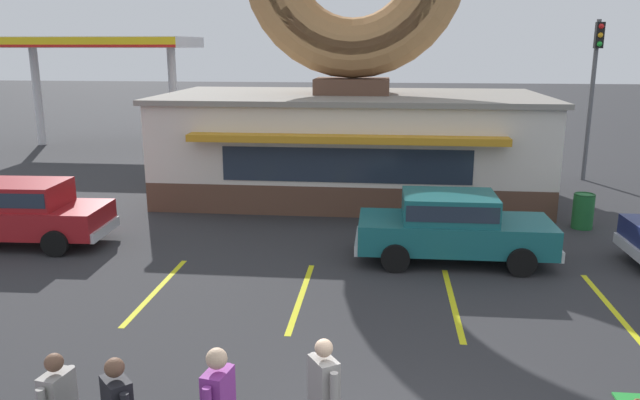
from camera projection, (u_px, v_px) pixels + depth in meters
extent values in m
cube|color=brown|center=(351.00, 181.00, 21.05)|extent=(12.00, 6.00, 0.90)
cube|color=silver|center=(352.00, 134.00, 20.67)|extent=(12.00, 6.00, 2.30)
cube|color=gray|center=(352.00, 96.00, 20.37)|extent=(12.30, 6.30, 0.16)
cube|color=orange|center=(345.00, 139.00, 17.41)|extent=(9.00, 0.60, 0.20)
cube|color=#232D3D|center=(346.00, 165.00, 17.88)|extent=(7.20, 0.03, 1.00)
cube|color=brown|center=(352.00, 86.00, 20.29)|extent=(2.40, 1.80, 0.50)
cube|color=maroon|center=(18.00, 219.00, 15.68)|extent=(4.47, 1.95, 0.68)
cube|color=maroon|center=(21.00, 194.00, 15.51)|extent=(2.16, 1.65, 0.60)
cube|color=#232D3D|center=(21.00, 193.00, 15.51)|extent=(2.08, 1.67, 0.36)
cube|color=silver|center=(105.00, 229.00, 15.60)|extent=(0.17, 1.67, 0.24)
cylinder|color=black|center=(55.00, 243.00, 14.82)|extent=(0.65, 0.25, 0.64)
cylinder|color=black|center=(87.00, 223.00, 16.53)|extent=(0.65, 0.25, 0.64)
cube|color=silver|center=(629.00, 248.00, 14.16)|extent=(0.13, 1.67, 0.24)
cube|color=#196066|center=(454.00, 234.00, 14.43)|extent=(4.41, 1.79, 0.68)
cube|color=#196066|center=(449.00, 207.00, 14.29)|extent=(2.11, 1.57, 0.60)
cube|color=#232D3D|center=(449.00, 206.00, 14.29)|extent=(2.03, 1.60, 0.36)
cube|color=silver|center=(552.00, 246.00, 14.28)|extent=(0.11, 1.67, 0.24)
cube|color=silver|center=(358.00, 241.00, 14.70)|extent=(0.11, 1.67, 0.24)
cylinder|color=black|center=(506.00, 238.00, 15.23)|extent=(0.64, 0.22, 0.64)
cylinder|color=black|center=(522.00, 262.00, 13.53)|extent=(0.64, 0.22, 0.64)
cylinder|color=black|center=(394.00, 235.00, 15.49)|extent=(0.64, 0.22, 0.64)
cylinder|color=black|center=(395.00, 258.00, 13.79)|extent=(0.64, 0.22, 0.64)
cube|color=gray|center=(324.00, 382.00, 7.25)|extent=(0.41, 0.45, 0.58)
cylinder|color=gray|center=(334.00, 394.00, 7.04)|extent=(0.10, 0.10, 0.54)
cylinder|color=gray|center=(314.00, 374.00, 7.47)|extent=(0.10, 0.10, 0.54)
sphere|color=beige|center=(324.00, 348.00, 7.14)|extent=(0.21, 0.21, 0.21)
cube|color=#8C3393|center=(218.00, 397.00, 6.75)|extent=(0.31, 0.42, 0.63)
cylinder|color=#8C3393|center=(228.00, 388.00, 6.99)|extent=(0.10, 0.10, 0.58)
sphere|color=beige|center=(217.00, 359.00, 6.64)|extent=(0.23, 0.23, 0.23)
cylinder|color=black|center=(110.00, 396.00, 6.99)|extent=(0.10, 0.10, 0.54)
sphere|color=brown|center=(114.00, 368.00, 6.69)|extent=(0.22, 0.22, 0.22)
cube|color=gray|center=(58.00, 396.00, 6.99)|extent=(0.31, 0.42, 0.57)
cylinder|color=gray|center=(73.00, 387.00, 7.23)|extent=(0.10, 0.10, 0.52)
sphere|color=brown|center=(54.00, 362.00, 6.89)|extent=(0.21, 0.21, 0.21)
cylinder|color=#1E662D|center=(583.00, 211.00, 17.08)|extent=(0.56, 0.56, 0.95)
torus|color=#123D1B|center=(585.00, 195.00, 16.96)|extent=(0.57, 0.57, 0.05)
cylinder|color=#595B60|center=(591.00, 102.00, 22.69)|extent=(0.16, 0.16, 5.80)
cube|color=black|center=(599.00, 35.00, 21.95)|extent=(0.28, 0.24, 0.90)
sphere|color=red|center=(601.00, 26.00, 21.76)|extent=(0.18, 0.18, 0.18)
sphere|color=orange|center=(600.00, 35.00, 21.83)|extent=(0.18, 0.18, 0.18)
sphere|color=green|center=(600.00, 44.00, 21.90)|extent=(0.18, 0.18, 0.18)
cylinder|color=silver|center=(38.00, 97.00, 31.15)|extent=(0.40, 0.40, 4.80)
cylinder|color=silver|center=(174.00, 98.00, 30.44)|extent=(0.40, 0.40, 4.80)
cube|color=silver|center=(100.00, 42.00, 30.16)|extent=(9.00, 4.40, 0.50)
cube|color=yellow|center=(78.00, 42.00, 28.01)|extent=(9.00, 0.04, 0.44)
cube|color=red|center=(78.00, 46.00, 28.03)|extent=(9.00, 0.04, 0.12)
cube|color=yellow|center=(157.00, 290.00, 12.82)|extent=(0.12, 3.60, 0.01)
cube|color=yellow|center=(301.00, 296.00, 12.52)|extent=(0.12, 3.60, 0.01)
cube|color=yellow|center=(453.00, 302.00, 12.22)|extent=(0.12, 3.60, 0.01)
cube|color=yellow|center=(612.00, 309.00, 11.91)|extent=(0.12, 3.60, 0.01)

